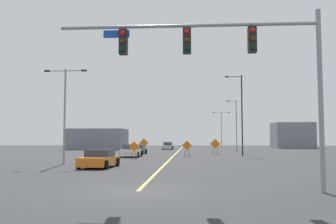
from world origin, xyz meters
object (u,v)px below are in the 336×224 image
Objects in this scene: traffic_signal_assembly at (226,55)px; car_orange_far at (99,159)px; construction_sign_left_lane at (144,144)px; street_lamp_far_right at (241,112)px; car_green_passing at (137,150)px; street_lamp_near_right at (221,126)px; construction_sign_left_shoulder at (134,148)px; car_white_distant at (131,151)px; car_silver_approaching at (168,146)px; construction_sign_median_near at (215,145)px; street_lamp_far_left at (65,107)px; construction_sign_right_lane at (187,146)px; street_lamp_mid_right at (236,123)px.

car_orange_far is (-8.19, 11.52, -4.91)m from traffic_signal_assembly.
car_orange_far is (0.20, -26.12, -0.73)m from construction_sign_left_lane.
car_green_passing is (-13.33, 3.84, -4.77)m from street_lamp_far_right.
construction_sign_left_lane is at bearing -114.87° from street_lamp_near_right.
traffic_signal_assembly is 5.92× the size of construction_sign_left_shoulder.
car_silver_approaching is (2.43, 27.56, -0.01)m from car_white_distant.
construction_sign_left_shoulder is at bearing -83.25° from car_green_passing.
construction_sign_left_lane is 26.13m from car_orange_far.
construction_sign_left_shoulder is at bearing -92.98° from car_silver_approaching.
construction_sign_left_shoulder is (-9.24, -10.41, -0.14)m from construction_sign_median_near.
traffic_signal_assembly is at bearing -54.60° from car_orange_far.
car_orange_far is (-12.81, -17.98, -4.76)m from street_lamp_far_right.
construction_sign_left_lane is 16.44m from car_silver_approaching.
traffic_signal_assembly reaches higher than car_green_passing.
street_lamp_far_right is 6.45m from construction_sign_median_near.
car_white_distant is 27.66m from car_silver_approaching.
street_lamp_far_left is 4.27× the size of construction_sign_right_lane.
street_lamp_mid_right is at bearing 66.17° from car_orange_far.
car_silver_approaching is at bearing 82.22° from car_green_passing.
street_lamp_mid_right is at bearing -89.50° from street_lamp_near_right.
street_lamp_near_right is at bearing 67.47° from car_green_passing.
street_lamp_far_left is at bearing -98.87° from construction_sign_left_lane.
construction_sign_left_shoulder reaches higher than car_silver_approaching.
traffic_signal_assembly is 38.79m from construction_sign_left_lane.
street_lamp_near_right is 2.10× the size of car_silver_approaching.
car_green_passing is at bearing 146.46° from construction_sign_right_lane.
car_orange_far is at bearing -89.57° from construction_sign_left_lane.
street_lamp_far_right is at bearing 54.55° from car_orange_far.
construction_sign_right_lane is (-7.37, -38.50, -3.69)m from street_lamp_near_right.
street_lamp_far_left is 39.96m from car_silver_approaching.
construction_sign_median_near is 24.20m from car_orange_far.
car_silver_approaching is (1.60, 30.71, -0.49)m from construction_sign_left_shoulder.
construction_sign_median_near reaches higher than car_green_passing.
street_lamp_near_right is 55.56m from street_lamp_far_left.
car_green_passing is at bearing -94.41° from construction_sign_left_lane.
construction_sign_left_shoulder is 0.41× the size of car_orange_far.
traffic_signal_assembly is at bearing -94.59° from street_lamp_near_right.
construction_sign_left_lane reaches higher than construction_sign_median_near.
street_lamp_far_left is 3.74× the size of construction_sign_left_lane.
construction_sign_left_shoulder is at bearing -152.43° from street_lamp_far_right.
traffic_signal_assembly is at bearing -92.95° from construction_sign_median_near.
car_silver_approaching is at bearing 96.26° from traffic_signal_assembly.
construction_sign_left_shoulder is at bearing -75.29° from car_white_distant.
construction_sign_left_shoulder is 0.44× the size of car_green_passing.
street_lamp_near_right is 37.08m from car_green_passing.
street_lamp_near_right is 1.98× the size of car_green_passing.
traffic_signal_assembly is 1.31× the size of street_lamp_mid_right.
traffic_signal_assembly is at bearing -75.35° from car_green_passing.
construction_sign_median_near is (-3.89, -9.20, -3.20)m from street_lamp_mid_right.
construction_sign_right_lane is 18.44m from car_orange_far.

